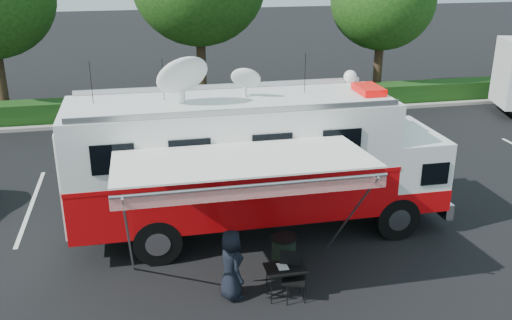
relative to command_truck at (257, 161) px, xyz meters
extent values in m
plane|color=black|center=(0.09, 0.00, -2.06)|extent=(120.00, 120.00, 0.00)
cube|color=#9E998E|center=(4.09, 11.00, -1.99)|extent=(60.00, 0.35, 0.15)
cube|color=black|center=(4.09, 11.90, -1.56)|extent=(60.00, 1.20, 1.00)
cylinder|color=black|center=(-8.91, 13.00, 0.14)|extent=(0.44, 0.44, 4.40)
cylinder|color=black|center=(0.09, 13.00, 0.34)|extent=(0.44, 0.44, 4.80)
cylinder|color=black|center=(9.09, 13.00, -0.06)|extent=(0.44, 0.44, 4.00)
ellipsoid|color=#14380F|center=(9.09, 13.00, 2.90)|extent=(5.12, 5.12, 4.86)
cube|color=silver|center=(-6.41, 3.00, -2.06)|extent=(0.12, 5.50, 0.01)
cube|color=silver|center=(-0.41, 3.00, -2.06)|extent=(0.12, 5.50, 0.01)
cube|color=silver|center=(5.59, 3.00, -2.06)|extent=(0.12, 5.50, 0.01)
cube|color=black|center=(0.09, 0.00, -1.46)|extent=(9.42, 1.53, 0.33)
cylinder|color=black|center=(3.59, -1.20, -1.46)|extent=(1.21, 0.35, 1.21)
cylinder|color=black|center=(3.59, 1.21, -1.46)|extent=(1.21, 0.35, 1.21)
cylinder|color=black|center=(-2.76, -1.20, -1.46)|extent=(1.21, 0.35, 1.21)
cylinder|color=black|center=(-2.76, 1.21, -1.46)|extent=(1.21, 0.35, 1.21)
cube|color=silver|center=(5.07, 0.00, -1.41)|extent=(0.22, 2.74, 0.44)
cube|color=white|center=(4.25, 0.00, -0.37)|extent=(1.53, 2.74, 1.86)
cube|color=red|center=(4.25, 0.00, -1.02)|extent=(1.56, 2.76, 0.60)
cube|color=black|center=(4.96, 0.00, -0.04)|extent=(0.13, 2.44, 0.77)
cube|color=red|center=(-0.68, 0.00, -0.64)|extent=(8.33, 2.74, 1.31)
cube|color=red|center=(-0.68, 0.00, 0.02)|extent=(8.35, 2.76, 0.11)
cube|color=white|center=(-0.68, 0.00, 0.84)|extent=(8.33, 2.74, 1.53)
cube|color=silver|center=(-0.68, 0.00, 1.65)|extent=(8.33, 2.74, 0.09)
cube|color=#CC0505|center=(3.05, 0.00, 1.80)|extent=(0.60, 1.04, 0.18)
sphere|color=white|center=(2.94, 1.10, 1.91)|extent=(0.37, 0.37, 0.37)
ellipsoid|color=silver|center=(-1.88, -0.16, 2.43)|extent=(1.31, 1.31, 0.39)
ellipsoid|color=silver|center=(-0.24, 0.22, 2.21)|extent=(0.77, 0.77, 0.22)
cylinder|color=black|center=(-4.08, 0.44, 2.21)|extent=(0.02, 0.02, 1.10)
cylinder|color=black|center=(-2.32, 0.44, 2.21)|extent=(0.02, 0.02, 1.10)
cylinder|color=black|center=(1.40, 0.44, 2.21)|extent=(0.02, 0.02, 1.10)
cube|color=white|center=(-0.90, -2.68, 1.11)|extent=(5.48, 2.63, 0.22)
cube|color=red|center=(-0.90, -3.98, 0.92)|extent=(5.48, 0.04, 0.31)
cylinder|color=#B2B2B7|center=(-0.90, -4.00, 1.05)|extent=(5.48, 0.07, 0.07)
cylinder|color=#B2B2B7|center=(-3.39, -2.76, -0.50)|extent=(0.05, 2.82, 3.16)
cylinder|color=#B2B2B7|center=(1.59, -2.76, -0.50)|extent=(0.05, 2.82, 3.16)
imported|color=black|center=(-1.22, -3.03, -2.06)|extent=(0.69, 0.91, 1.66)
cube|color=black|center=(-0.05, -3.27, -1.33)|extent=(0.89, 0.64, 0.04)
cylinder|color=black|center=(-0.41, -3.50, -1.70)|extent=(0.02, 0.02, 0.73)
cylinder|color=black|center=(-0.41, -3.04, -1.70)|extent=(0.02, 0.02, 0.73)
cylinder|color=black|center=(0.32, -3.50, -1.70)|extent=(0.02, 0.02, 0.73)
cylinder|color=black|center=(0.32, -3.04, -1.70)|extent=(0.02, 0.02, 0.73)
cube|color=silver|center=(-0.10, -3.22, -1.31)|extent=(0.23, 0.31, 0.01)
cube|color=black|center=(0.12, -3.42, -1.55)|extent=(0.65, 0.65, 0.05)
cube|color=black|center=(0.12, -3.17, -1.27)|extent=(0.50, 0.21, 0.57)
cylinder|color=black|center=(-0.09, -3.63, -1.81)|extent=(0.02, 0.02, 0.51)
cylinder|color=black|center=(-0.09, -3.22, -1.81)|extent=(0.02, 0.02, 0.51)
cylinder|color=black|center=(0.32, -3.63, -1.81)|extent=(0.02, 0.02, 0.51)
cylinder|color=black|center=(0.32, -3.22, -1.81)|extent=(0.02, 0.02, 0.51)
cylinder|color=black|center=(0.19, -2.22, -1.62)|extent=(0.58, 0.58, 0.89)
cylinder|color=black|center=(0.19, -2.22, -1.16)|extent=(0.62, 0.62, 0.04)
camera|label=1|loc=(-2.96, -13.89, 5.38)|focal=40.00mm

